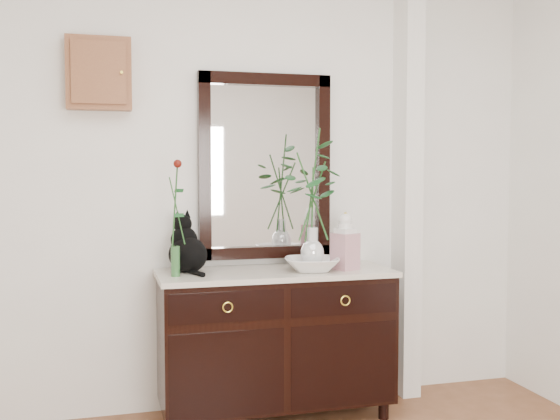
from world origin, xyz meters
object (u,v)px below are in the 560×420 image
object	(u,v)px
cat	(188,243)
ginger_jar	(345,241)
lotus_bowl	(312,264)
sideboard	(275,336)

from	to	relation	value
cat	ginger_jar	distance (m)	0.89
lotus_bowl	ginger_jar	distance (m)	0.24
sideboard	ginger_jar	bearing A→B (deg)	-9.88
lotus_bowl	sideboard	bearing A→B (deg)	157.63
sideboard	ginger_jar	xyz separation A→B (m)	(0.40, -0.07, 0.54)
lotus_bowl	ginger_jar	size ratio (longest dim) A/B	0.93
sideboard	cat	xyz separation A→B (m)	(-0.49, 0.08, 0.54)
sideboard	cat	bearing A→B (deg)	170.95
cat	ginger_jar	xyz separation A→B (m)	(0.88, -0.15, 0.00)
sideboard	lotus_bowl	xyz separation A→B (m)	(0.19, -0.08, 0.41)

